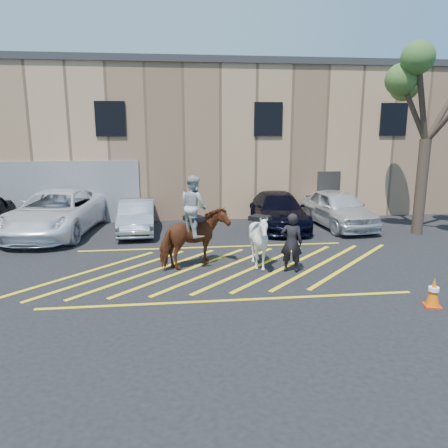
{
  "coord_description": "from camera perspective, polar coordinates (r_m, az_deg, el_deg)",
  "views": [
    {
      "loc": [
        -1.39,
        -12.98,
        4.26
      ],
      "look_at": [
        0.18,
        0.2,
        1.3
      ],
      "focal_mm": 35.0,
      "sensor_mm": 36.0,
      "label": 1
    }
  ],
  "objects": [
    {
      "name": "saddled_white",
      "position": [
        13.35,
        4.67,
        -2.1
      ],
      "size": [
        2.14,
        2.14,
        1.76
      ],
      "color": "white",
      "rests_on": "ground"
    },
    {
      "name": "car_white_pickup",
      "position": [
        18.92,
        -21.05,
        1.41
      ],
      "size": [
        3.69,
        6.6,
        1.74
      ],
      "primitive_type": "imported",
      "rotation": [
        0.0,
        0.0,
        -0.13
      ],
      "color": "white",
      "rests_on": "ground"
    },
    {
      "name": "hatching_zone",
      "position": [
        13.45,
        -0.5,
        -5.87
      ],
      "size": [
        12.6,
        5.12,
        0.01
      ],
      "color": "yellow",
      "rests_on": "ground"
    },
    {
      "name": "mounted_bay",
      "position": [
        13.35,
        -3.93,
        -0.93
      ],
      "size": [
        2.36,
        1.93,
        2.85
      ],
      "color": "brown",
      "rests_on": "ground"
    },
    {
      "name": "car_silver_sedan",
      "position": [
        18.32,
        -11.34,
        1.01
      ],
      "size": [
        1.56,
        4.09,
        1.33
      ],
      "primitive_type": "imported",
      "rotation": [
        0.0,
        0.0,
        0.04
      ],
      "color": "#989DA6",
      "rests_on": "ground"
    },
    {
      "name": "ground",
      "position": [
        13.73,
        -0.63,
        -5.5
      ],
      "size": [
        90.0,
        90.0,
        0.0
      ],
      "primitive_type": "plane",
      "color": "black",
      "rests_on": "ground"
    },
    {
      "name": "car_blue_suv",
      "position": [
        19.04,
        7.09,
        1.79
      ],
      "size": [
        2.24,
        5.1,
        1.46
      ],
      "primitive_type": "imported",
      "rotation": [
        0.0,
        0.0,
        -0.04
      ],
      "color": "black",
      "rests_on": "ground"
    },
    {
      "name": "tree",
      "position": [
        19.08,
        25.36,
        15.72
      ],
      "size": [
        3.99,
        4.37,
        7.31
      ],
      "color": "#4A3A2D",
      "rests_on": "ground"
    },
    {
      "name": "handler",
      "position": [
        13.13,
        8.8,
        -2.44
      ],
      "size": [
        0.75,
        0.61,
        1.79
      ],
      "primitive_type": "imported",
      "rotation": [
        0.0,
        0.0,
        2.82
      ],
      "color": "black",
      "rests_on": "ground"
    },
    {
      "name": "traffic_cone",
      "position": [
        11.8,
        25.68,
        -8.01
      ],
      "size": [
        0.46,
        0.46,
        0.73
      ],
      "color": "red",
      "rests_on": "ground"
    },
    {
      "name": "warehouse",
      "position": [
        25.02,
        -3.69,
        11.16
      ],
      "size": [
        32.42,
        10.2,
        7.3
      ],
      "color": "tan",
      "rests_on": "ground"
    },
    {
      "name": "car_white_suv",
      "position": [
        19.55,
        14.66,
        1.97
      ],
      "size": [
        2.34,
        4.86,
        1.6
      ],
      "primitive_type": "imported",
      "rotation": [
        0.0,
        0.0,
        0.1
      ],
      "color": "silver",
      "rests_on": "ground"
    }
  ]
}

